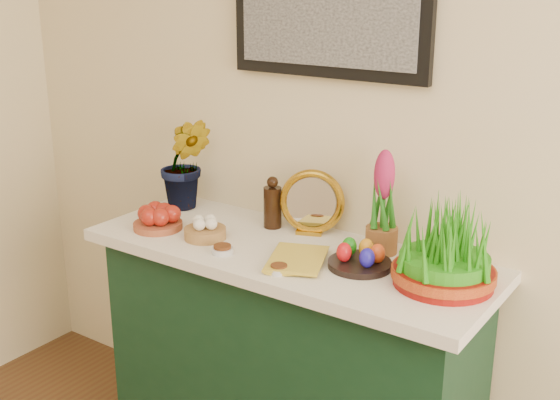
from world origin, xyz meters
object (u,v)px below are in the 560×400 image
(book, at_px, (270,256))
(hyacinth_green, at_px, (185,148))
(mirror, at_px, (312,203))
(wheatgrass_sabzeh, at_px, (445,250))
(sideboard, at_px, (288,369))

(book, bearing_deg, hyacinth_green, 134.41)
(mirror, xyz_separation_m, book, (0.03, -0.29, -0.10))
(mirror, height_order, book, mirror)
(wheatgrass_sabzeh, bearing_deg, sideboard, -178.48)
(sideboard, bearing_deg, wheatgrass_sabzeh, 1.52)
(hyacinth_green, height_order, mirror, hyacinth_green)
(hyacinth_green, bearing_deg, wheatgrass_sabzeh, -39.25)
(wheatgrass_sabzeh, bearing_deg, book, -164.61)
(hyacinth_green, relative_size, book, 2.08)
(sideboard, xyz_separation_m, book, (0.02, -0.13, 0.48))
(hyacinth_green, distance_m, book, 0.67)
(sideboard, relative_size, book, 5.68)
(sideboard, relative_size, hyacinth_green, 2.73)
(hyacinth_green, bearing_deg, book, -57.15)
(mirror, bearing_deg, sideboard, -85.72)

